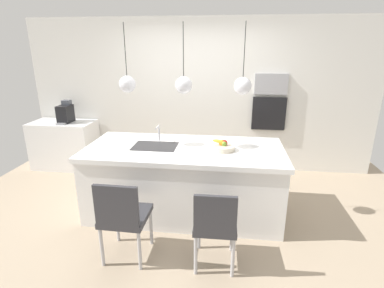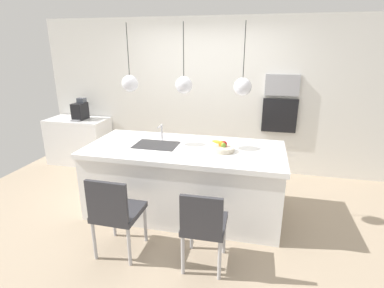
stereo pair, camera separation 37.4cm
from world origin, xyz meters
name	(u,v)px [view 1 (the left image)]	position (x,y,z in m)	size (l,w,h in m)	color
floor	(185,210)	(0.00, 0.00, 0.00)	(6.60, 6.60, 0.00)	tan
back_wall	(198,96)	(0.00, 1.65, 1.30)	(6.00, 0.10, 2.60)	silver
kitchen_island	(184,180)	(0.00, 0.00, 0.46)	(2.51, 1.14, 0.91)	white
sink_basin	(155,147)	(-0.38, 0.00, 0.90)	(0.56, 0.40, 0.02)	#2D2D30
faucet	(158,131)	(-0.38, 0.21, 1.05)	(0.02, 0.17, 0.22)	silver
fruit_bowl	(223,147)	(0.49, -0.04, 0.95)	(0.28, 0.28, 0.15)	beige
side_counter	(65,145)	(-2.40, 1.28, 0.42)	(1.10, 0.60, 0.85)	white
coffee_machine	(65,113)	(-2.31, 1.28, 1.01)	(0.20, 0.35, 0.38)	black
microwave	(271,84)	(1.22, 1.58, 1.54)	(0.54, 0.08, 0.34)	#9E9EA3
oven	(269,113)	(1.22, 1.58, 1.04)	(0.56, 0.08, 0.56)	black
chair_near	(123,215)	(-0.46, -1.03, 0.52)	(0.46, 0.48, 0.91)	#333338
chair_middle	(215,223)	(0.46, -1.03, 0.50)	(0.42, 0.46, 0.87)	#333338
pendant_light_left	(127,84)	(-0.69, 0.00, 1.69)	(0.21, 0.21, 0.81)	silver
pendant_light_center	(184,85)	(0.00, 0.00, 1.69)	(0.21, 0.21, 0.81)	silver
pendant_light_right	(243,86)	(0.69, 0.00, 1.69)	(0.21, 0.21, 0.81)	silver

